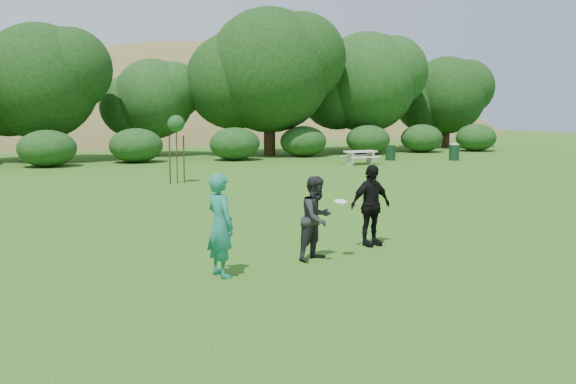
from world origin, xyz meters
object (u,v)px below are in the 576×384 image
object	(u,v)px
sapling	(176,126)
picnic_table	(360,155)
player_grey	(317,218)
trash_can_near	(390,153)
trash_can_lidded	(454,151)
player_black	(371,205)
player_teal	(220,225)

from	to	relation	value
sapling	picnic_table	bearing A→B (deg)	21.81
player_grey	picnic_table	distance (m)	22.88
trash_can_near	trash_can_lidded	world-z (taller)	trash_can_lidded
trash_can_near	picnic_table	xyz separation A→B (m)	(-3.11, -1.71, 0.07)
player_black	trash_can_lidded	bearing A→B (deg)	38.92
player_black	player_grey	bearing A→B (deg)	-165.68
trash_can_near	trash_can_lidded	distance (m)	3.82
player_grey	trash_can_near	bearing A→B (deg)	28.83
trash_can_near	sapling	xyz separation A→B (m)	(-14.78, -6.38, 1.97)
player_teal	player_black	world-z (taller)	player_teal
player_black	sapling	bearing A→B (deg)	85.85
picnic_table	trash_can_lidded	distance (m)	6.55
player_black	sapling	distance (m)	13.89
sapling	trash_can_lidded	xyz separation A→B (m)	(18.21, 4.71, -1.88)
trash_can_near	picnic_table	bearing A→B (deg)	-151.24
player_teal	trash_can_near	world-z (taller)	player_teal
trash_can_near	picnic_table	size ratio (longest dim) A/B	0.50
player_black	trash_can_near	size ratio (longest dim) A/B	2.08
player_teal	player_black	bearing A→B (deg)	-85.28
player_black	trash_can_near	world-z (taller)	player_black
trash_can_lidded	player_grey	bearing A→B (deg)	-134.75
player_teal	picnic_table	size ratio (longest dim) A/B	1.09
player_teal	player_black	xyz separation A→B (m)	(4.01, 1.17, -0.04)
trash_can_lidded	player_teal	bearing A→B (deg)	-137.29
player_teal	player_grey	bearing A→B (deg)	-90.22
player_grey	trash_can_lidded	world-z (taller)	player_grey
picnic_table	player_teal	bearing A→B (deg)	-126.93
trash_can_lidded	trash_can_near	bearing A→B (deg)	154.11
player_black	trash_can_lidded	size ratio (longest dim) A/B	1.78
player_grey	player_black	bearing A→B (deg)	-2.07
player_grey	trash_can_lidded	size ratio (longest dim) A/B	1.67
player_teal	trash_can_lidded	size ratio (longest dim) A/B	1.86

